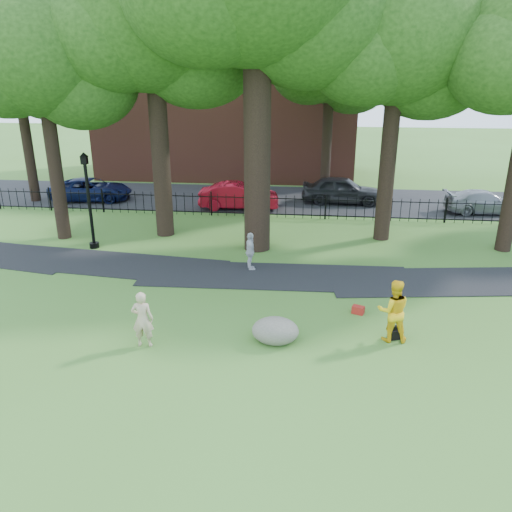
# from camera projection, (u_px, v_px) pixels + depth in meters

# --- Properties ---
(ground) EXTENTS (120.00, 120.00, 0.00)m
(ground) POSITION_uv_depth(u_px,v_px,m) (231.00, 324.00, 15.08)
(ground) COLOR #426B25
(ground) RESTS_ON ground
(footpath) EXTENTS (36.07, 3.85, 0.03)m
(footpath) POSITION_uv_depth(u_px,v_px,m) (274.00, 277.00, 18.61)
(footpath) COLOR black
(footpath) RESTS_ON ground
(street) EXTENTS (80.00, 7.00, 0.02)m
(street) POSITION_uv_depth(u_px,v_px,m) (274.00, 199.00, 30.00)
(street) COLOR black
(street) RESTS_ON ground
(iron_fence) EXTENTS (44.00, 0.04, 1.20)m
(iron_fence) POSITION_uv_depth(u_px,v_px,m) (268.00, 206.00, 26.06)
(iron_fence) COLOR black
(iron_fence) RESTS_ON ground
(brick_building) EXTENTS (18.00, 8.00, 12.00)m
(brick_building) POSITION_uv_depth(u_px,v_px,m) (228.00, 90.00, 35.81)
(brick_building) COLOR brown
(brick_building) RESTS_ON ground
(tree_row) EXTENTS (26.82, 7.96, 12.42)m
(tree_row) POSITION_uv_depth(u_px,v_px,m) (274.00, 46.00, 20.04)
(tree_row) COLOR black
(tree_row) RESTS_ON ground
(woman) EXTENTS (0.63, 0.44, 1.63)m
(woman) POSITION_uv_depth(u_px,v_px,m) (143.00, 319.00, 13.63)
(woman) COLOR tan
(woman) RESTS_ON ground
(man) EXTENTS (0.91, 0.72, 1.84)m
(man) POSITION_uv_depth(u_px,v_px,m) (393.00, 311.00, 13.90)
(man) COLOR yellow
(man) RESTS_ON ground
(pedestrian) EXTENTS (0.60, 0.94, 1.50)m
(pedestrian) POSITION_uv_depth(u_px,v_px,m) (250.00, 252.00, 18.99)
(pedestrian) COLOR #BABBC0
(pedestrian) RESTS_ON ground
(boulder) EXTENTS (1.41, 1.11, 0.78)m
(boulder) POSITION_uv_depth(u_px,v_px,m) (275.00, 329.00, 14.00)
(boulder) COLOR #686557
(boulder) RESTS_ON ground
(lamppost) EXTENTS (0.41, 0.41, 4.12)m
(lamppost) POSITION_uv_depth(u_px,v_px,m) (89.00, 202.00, 20.99)
(lamppost) COLOR black
(lamppost) RESTS_ON ground
(backpack) EXTENTS (0.44, 0.36, 0.29)m
(backpack) POSITION_uv_depth(u_px,v_px,m) (395.00, 334.00, 14.24)
(backpack) COLOR black
(backpack) RESTS_ON ground
(red_bag) EXTENTS (0.42, 0.35, 0.25)m
(red_bag) POSITION_uv_depth(u_px,v_px,m) (358.00, 310.00, 15.72)
(red_bag) COLOR maroon
(red_bag) RESTS_ON ground
(red_sedan) EXTENTS (4.47, 1.82, 1.44)m
(red_sedan) POSITION_uv_depth(u_px,v_px,m) (239.00, 196.00, 27.69)
(red_sedan) COLOR maroon
(red_sedan) RESTS_ON ground
(navy_van) EXTENTS (4.91, 2.65, 1.31)m
(navy_van) POSITION_uv_depth(u_px,v_px,m) (91.00, 189.00, 29.53)
(navy_van) COLOR #0B133A
(navy_van) RESTS_ON ground
(grey_car) EXTENTS (4.64, 1.99, 1.56)m
(grey_car) POSITION_uv_depth(u_px,v_px,m) (342.00, 190.00, 28.84)
(grey_car) COLOR black
(grey_car) RESTS_ON ground
(silver_car) EXTENTS (4.36, 2.13, 1.22)m
(silver_car) POSITION_uv_depth(u_px,v_px,m) (484.00, 202.00, 26.86)
(silver_car) COLOR gray
(silver_car) RESTS_ON ground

